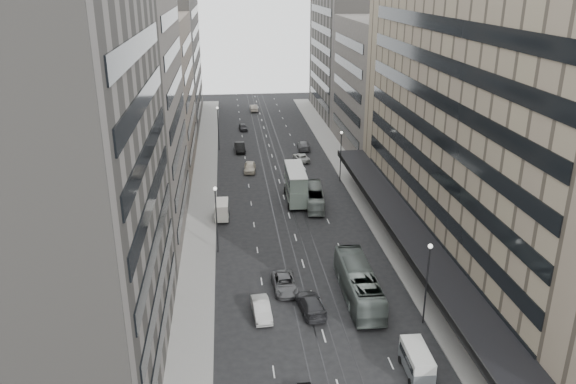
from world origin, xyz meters
name	(u,v)px	position (x,y,z in m)	size (l,w,h in m)	color
ground	(314,301)	(0.00, 0.00, 0.00)	(220.00, 220.00, 0.00)	black
sidewalk_right	(350,175)	(12.00, 37.50, 0.07)	(4.00, 125.00, 0.15)	gray
sidewalk_left	(205,181)	(-12.00, 37.50, 0.07)	(4.00, 125.00, 0.15)	gray
department_store	(499,132)	(21.45, 8.00, 14.95)	(19.20, 60.00, 30.00)	#7C6D5B
building_right_mid	(387,86)	(21.50, 52.00, 12.00)	(15.00, 28.00, 24.00)	#524C47
building_right_far	(352,55)	(21.50, 82.00, 14.00)	(15.00, 32.00, 28.00)	#5B5752
building_left_a	(49,202)	(-21.50, -8.00, 15.00)	(15.00, 28.00, 30.00)	#5B5752
building_left_b	(112,101)	(-21.50, 19.00, 17.00)	(15.00, 26.00, 34.00)	#524C47
building_left_c	(144,95)	(-21.50, 46.00, 12.50)	(15.00, 28.00, 25.00)	#6D6055
building_left_d	(163,59)	(-21.50, 79.00, 14.00)	(15.00, 38.00, 28.00)	#5B5752
lamp_right_near	(428,275)	(9.70, -5.00, 5.20)	(0.44, 0.44, 8.32)	#262628
lamp_right_far	(341,150)	(9.70, 35.00, 5.20)	(0.44, 0.44, 8.32)	#262628
lamp_left_near	(216,212)	(-9.70, 12.00, 5.20)	(0.44, 0.44, 8.32)	#262628
lamp_left_far	(218,123)	(-9.70, 55.00, 5.20)	(0.44, 0.44, 8.32)	#262628
bus_near	(359,283)	(4.58, 0.07, 1.72)	(2.89, 12.33, 3.44)	slate
bus_far	(315,197)	(4.02, 25.11, 1.34)	(2.25, 9.60, 2.67)	gray
double_decker	(296,184)	(1.54, 27.34, 2.68)	(2.98, 9.15, 4.97)	slate
vw_microbus	(417,360)	(6.67, -11.99, 1.31)	(2.08, 4.40, 2.35)	#4E5254
panel_van	(222,210)	(-9.20, 21.86, 1.38)	(2.05, 4.01, 2.50)	silver
sedan_1	(261,309)	(-5.44, -2.10, 0.76)	(1.61, 4.63, 1.53)	beige
sedan_2	(285,284)	(-2.71, 2.52, 0.72)	(2.39, 5.18, 1.44)	#57575A
sedan_3	(311,304)	(-0.58, -1.84, 0.79)	(2.22, 5.47, 1.59)	#2A2A2D
sedan_4	(250,167)	(-4.49, 41.38, 0.81)	(1.92, 4.77, 1.63)	beige
sedan_5	(240,147)	(-5.79, 53.38, 0.84)	(1.77, 5.08, 1.67)	black
sedan_6	(301,157)	(4.94, 46.34, 0.68)	(2.27, 4.92, 1.37)	beige
sedan_7	(303,145)	(6.32, 53.42, 0.80)	(2.24, 5.50, 1.60)	slate
sedan_8	(243,127)	(-4.61, 69.31, 0.68)	(1.61, 4.00, 1.36)	#29292C
sedan_9	(254,108)	(-1.32, 87.58, 0.80)	(1.69, 4.86, 1.60)	#B3A694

